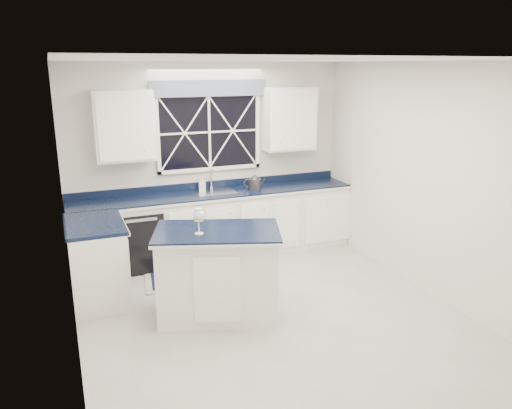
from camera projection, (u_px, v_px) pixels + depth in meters
name	position (u px, v px, depth m)	size (l,w,h in m)	color
ground	(272.00, 316.00, 5.47)	(4.50, 4.50, 0.00)	#A6A6A1
back_wall	(209.00, 160.00, 7.12)	(4.00, 0.10, 2.70)	silver
base_cabinets	(197.00, 232.00, 6.82)	(3.99, 1.60, 0.90)	white
countertop	(216.00, 194.00, 6.96)	(3.98, 0.64, 0.04)	black
dishwasher	(139.00, 238.00, 6.70)	(0.60, 0.58, 0.82)	black
window	(209.00, 126.00, 6.94)	(1.65, 0.09, 1.26)	black
upper_cabinets	(212.00, 122.00, 6.82)	(3.10, 0.34, 0.90)	white
faucet	(212.00, 178.00, 7.09)	(0.05, 0.20, 0.30)	silver
island	(218.00, 273.00, 5.38)	(1.50, 1.17, 0.98)	white
rug	(201.00, 274.00, 6.52)	(1.54, 1.06, 0.02)	#A1A19C
kettle	(255.00, 182.00, 7.12)	(0.29, 0.23, 0.22)	#313134
wine_glass	(199.00, 216.00, 5.08)	(0.12, 0.12, 0.27)	silver
soap_bottle	(202.00, 184.00, 7.02)	(0.09, 0.09, 0.20)	silver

